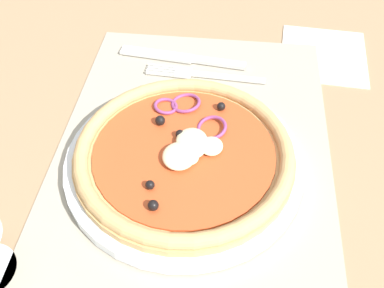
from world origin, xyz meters
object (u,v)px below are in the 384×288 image
object	(u,v)px
fork	(199,74)
knife	(181,58)
napkin	(324,54)
pizza	(184,153)
plate	(184,162)

from	to	relation	value
fork	knife	bearing A→B (deg)	-46.77
fork	napkin	xyz separation A→B (cm)	(7.74, -19.31, -0.44)
pizza	fork	distance (cm)	18.09
knife	napkin	bearing A→B (deg)	-163.41
knife	plate	bearing A→B (deg)	104.95
knife	napkin	distance (cm)	22.82
plate	fork	world-z (taller)	plate
pizza	napkin	xyz separation A→B (cm)	(25.69, -19.25, -2.68)
fork	knife	world-z (taller)	knife
napkin	fork	bearing A→B (deg)	111.85
fork	napkin	world-z (taller)	fork
fork	napkin	size ratio (longest dim) A/B	1.22
fork	pizza	bearing A→B (deg)	93.40
plate	pizza	size ratio (longest dim) A/B	1.09
pizza	napkin	distance (cm)	32.21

